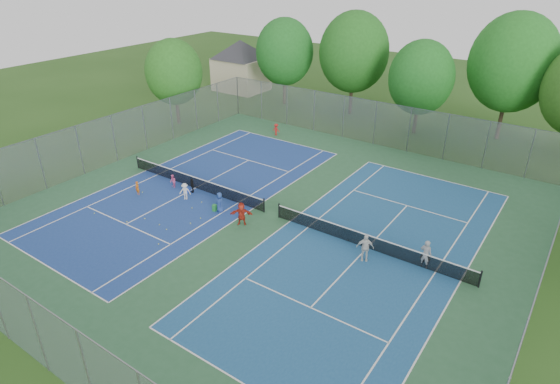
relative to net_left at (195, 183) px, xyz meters
The scene contains 39 objects.
ground 7.01m from the net_left, ahead, with size 120.00×120.00×0.00m, color #254A17.
court_pad 7.01m from the net_left, ahead, with size 32.00×32.00×0.01m, color #295836.
court_left 0.44m from the net_left, ahead, with size 10.97×23.77×0.01m, color navy.
court_right 14.01m from the net_left, ahead, with size 10.97×23.77×0.01m, color navy.
net_left is the anchor object (origin of this frame).
net_right 14.00m from the net_left, ahead, with size 12.87×0.10×0.91m, color black.
fence_north 17.53m from the net_left, 66.37° to the left, with size 32.00×0.10×4.00m, color gray.
fence_south 17.53m from the net_left, 66.37° to the right, with size 32.00×0.10×4.00m, color gray.
fence_west 9.13m from the net_left, behind, with size 32.00×0.10×4.00m, color gray.
fence_east 23.05m from the net_left, ahead, with size 32.00×0.10×4.00m, color gray.
house 28.55m from the net_left, 122.01° to the left, with size 11.03×11.03×7.30m.
tree_nw 23.72m from the net_left, 107.65° to the left, with size 6.40×6.40×9.58m.
tree_nl 23.81m from the net_left, 87.51° to the left, with size 7.20×7.20×10.69m.
tree_nc 23.38m from the net_left, 66.80° to the left, with size 6.00×6.00×8.85m.
tree_nr 29.59m from the net_left, 56.31° to the left, with size 7.60×7.60×11.42m.
tree_side_w 16.34m from the net_left, 140.19° to the left, with size 5.60×5.60×8.47m.
ball_crate 0.87m from the net_left, 93.53° to the right, with size 0.35×0.35×0.30m, color blue.
ball_hopper 3.96m from the net_left, 26.94° to the right, with size 0.25×0.25×0.48m, color green.
student_a 4.12m from the net_left, 130.23° to the right, with size 0.38×0.25×1.05m, color #C45B12.
student_b 1.67m from the net_left, 149.34° to the right, with size 0.50×0.39×1.02m, color #E15791.
student_c 1.82m from the net_left, 68.14° to the right, with size 0.81×0.47×1.25m, color silver.
student_d 0.68m from the net_left, 62.82° to the right, with size 0.64×0.27×1.10m, color black.
student_e 4.22m from the net_left, 22.63° to the right, with size 0.70×0.45×1.42m, color navy.
student_f 6.49m from the net_left, 18.75° to the right, with size 1.45×0.46×1.56m, color #AB2818.
child_far_baseline 12.89m from the net_left, 97.35° to the left, with size 0.74×0.43×1.15m, color #AB1B18.
instructor 17.42m from the net_left, ahead, with size 0.64×0.42×1.75m, color gray.
teen_court_b 14.41m from the net_left, ahead, with size 0.99×0.41×1.69m, color silver.
tennis_ball_0 5.29m from the net_left, 84.75° to the right, with size 0.07×0.07×0.07m, color yellow.
tennis_ball_1 7.31m from the net_left, 113.06° to the right, with size 0.07×0.07×0.07m, color #CFE334.
tennis_ball_2 2.46m from the net_left, 35.79° to the right, with size 0.07×0.07×0.07m, color gold.
tennis_ball_3 3.19m from the net_left, 50.26° to the right, with size 0.07×0.07×0.07m, color gold.
tennis_ball_4 5.23m from the net_left, 49.50° to the right, with size 0.07×0.07×0.07m, color yellow.
tennis_ball_5 5.58m from the net_left, 70.37° to the right, with size 0.07×0.07×0.07m, color yellow.
tennis_ball_6 7.69m from the net_left, 62.57° to the right, with size 0.07×0.07×0.07m, color yellow.
tennis_ball_7 3.87m from the net_left, 133.84° to the right, with size 0.07×0.07×0.07m, color #B6DB33.
tennis_ball_8 6.01m from the net_left, 63.60° to the right, with size 0.07×0.07×0.07m, color #D7EC36.
tennis_ball_9 6.20m from the net_left, 91.47° to the right, with size 0.07×0.07×0.07m, color #CBD331.
tennis_ball_10 3.67m from the net_left, 19.83° to the right, with size 0.07×0.07×0.07m, color #C3E936.
tennis_ball_11 4.69m from the net_left, 41.91° to the right, with size 0.07×0.07×0.07m, color #C0E435.
Camera 1 is at (16.01, -22.01, 15.61)m, focal length 30.00 mm.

